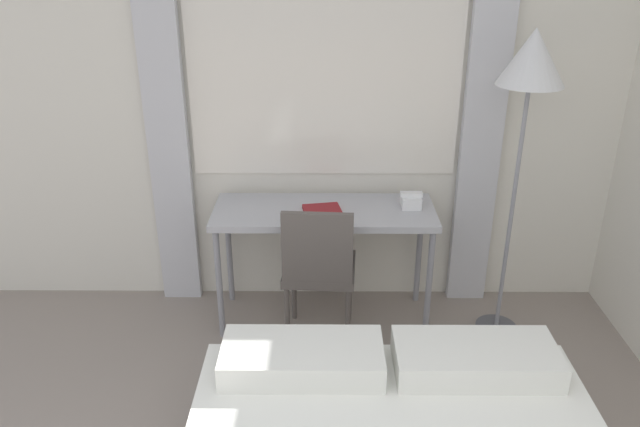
% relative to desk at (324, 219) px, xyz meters
% --- Properties ---
extents(wall_back_with_window, '(4.80, 0.13, 2.70)m').
position_rel_desk_xyz_m(wall_back_with_window, '(-0.11, 0.32, 0.68)').
color(wall_back_with_window, silver).
rests_on(wall_back_with_window, ground_plane).
extents(desk, '(1.29, 0.49, 0.74)m').
position_rel_desk_xyz_m(desk, '(0.00, 0.00, 0.00)').
color(desk, '#B2B2B7').
rests_on(desk, ground_plane).
extents(desk_chair, '(0.43, 0.43, 0.88)m').
position_rel_desk_xyz_m(desk_chair, '(-0.03, -0.26, -0.16)').
color(desk_chair, '#59514C').
rests_on(desk_chair, ground_plane).
extents(standing_lamp, '(0.35, 0.35, 1.78)m').
position_rel_desk_xyz_m(standing_lamp, '(1.04, -0.14, 0.86)').
color(standing_lamp, '#4C4C51').
rests_on(standing_lamp, ground_plane).
extents(telephone, '(0.13, 0.14, 0.09)m').
position_rel_desk_xyz_m(telephone, '(0.51, 0.04, 0.10)').
color(telephone, white).
rests_on(telephone, desk).
extents(book, '(0.24, 0.25, 0.02)m').
position_rel_desk_xyz_m(book, '(-0.01, -0.07, 0.08)').
color(book, maroon).
rests_on(book, desk).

